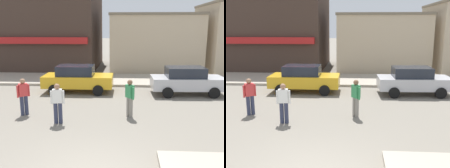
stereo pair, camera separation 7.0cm
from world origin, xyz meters
The scene contains 8 objects.
kerb_far centered at (0.00, 12.42, 0.07)m, with size 80.00×4.00×0.15m, color #A89E8C.
parked_car_nearest centered at (-2.02, 9.05, 0.81)m, with size 4.01×1.89×1.56m.
parked_car_second centered at (4.21, 8.84, 0.81)m, with size 4.07×2.00×1.56m.
pedestrian_crossing_near centered at (0.99, 4.86, 0.87)m, with size 0.40×0.50×1.61m.
pedestrian_crossing_far centered at (-1.83, 3.92, 0.87)m, with size 0.56×0.27×1.61m.
pedestrian_kerb_side centered at (-3.56, 4.83, 0.87)m, with size 0.49×0.40×1.61m.
building_corner_shop centered at (-7.54, 18.67, 3.71)m, with size 11.59×9.00×7.42m.
building_storefront_left_near centered at (3.17, 17.94, 2.41)m, with size 7.60×6.38×4.81m.
Camera 2 is at (0.96, -5.77, 3.78)m, focal length 42.00 mm.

